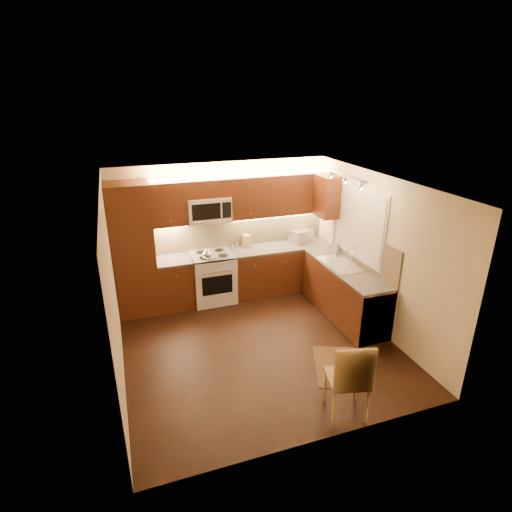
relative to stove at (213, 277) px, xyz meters
name	(u,v)px	position (x,y,z in m)	size (l,w,h in m)	color
floor	(258,344)	(0.30, -1.68, -0.46)	(4.00, 4.00, 0.01)	black
ceiling	(259,184)	(0.30, -1.68, 2.04)	(4.00, 4.00, 0.01)	beige
wall_back	(223,230)	(0.30, 0.32, 0.79)	(4.00, 0.01, 2.50)	beige
wall_front	(324,346)	(0.30, -3.67, 0.79)	(4.00, 0.01, 2.50)	beige
wall_left	(113,291)	(-1.70, -1.68, 0.79)	(0.01, 4.00, 2.50)	beige
wall_right	(378,254)	(2.30, -1.68, 0.79)	(0.01, 4.00, 2.50)	beige
pantry	(133,251)	(-1.35, 0.02, 0.69)	(0.70, 0.60, 2.30)	#451A0E
base_cab_back_left	(175,283)	(-0.69, 0.02, -0.03)	(0.62, 0.60, 0.86)	#451A0E
counter_back_left	(173,260)	(-0.69, 0.02, 0.42)	(0.62, 0.60, 0.04)	#3C3937
base_cab_back_right	(280,269)	(1.34, 0.02, -0.03)	(1.92, 0.60, 0.86)	#451A0E
counter_back_right	(280,247)	(1.34, 0.02, 0.42)	(1.92, 0.60, 0.04)	#3C3937
base_cab_right	(344,292)	(2.00, -1.28, -0.03)	(0.60, 2.00, 0.86)	#451A0E
counter_right	(346,268)	(2.00, -1.28, 0.42)	(0.60, 2.00, 0.04)	#3C3937
dishwasher	(367,311)	(2.00, -1.98, -0.03)	(0.58, 0.60, 0.84)	silver
backsplash_back	(241,230)	(0.65, 0.31, 0.74)	(3.30, 0.02, 0.60)	tan
backsplash_right	(363,249)	(2.29, -1.28, 0.74)	(0.02, 2.00, 0.60)	tan
upper_cab_back_left	(168,204)	(-0.69, 0.15, 1.42)	(0.62, 0.35, 0.75)	#451A0E
upper_cab_back_right	(279,194)	(1.34, 0.15, 1.42)	(1.92, 0.35, 0.75)	#451A0E
upper_cab_bridge	(207,188)	(0.00, 0.15, 1.63)	(0.76, 0.35, 0.31)	#451A0E
upper_cab_right_corner	(328,196)	(2.12, -0.28, 1.42)	(0.35, 0.50, 0.75)	#451A0E
stove	(213,277)	(0.00, 0.00, 0.00)	(0.76, 0.65, 0.92)	silver
microwave	(208,209)	(0.00, 0.14, 1.26)	(0.76, 0.38, 0.44)	silver
window_frame	(360,223)	(2.29, -1.12, 1.14)	(0.03, 1.44, 1.24)	silver
window_blinds	(359,223)	(2.27, -1.12, 1.14)	(0.02, 1.36, 1.16)	silver
sink	(342,260)	(2.00, -1.12, 0.52)	(0.52, 0.86, 0.15)	silver
faucet	(351,255)	(2.18, -1.12, 0.59)	(0.20, 0.04, 0.30)	silver
track_light_bar	(346,175)	(1.85, -1.27, 2.00)	(0.04, 1.20, 0.03)	silver
kettle	(207,253)	(-0.13, -0.20, 0.57)	(0.19, 0.19, 0.22)	silver
toaster_oven	(301,236)	(1.81, 0.13, 0.56)	(0.40, 0.30, 0.24)	silver
knife_block	(247,241)	(0.73, 0.21, 0.56)	(0.11, 0.17, 0.23)	#976C44
spice_jar_a	(233,246)	(0.45, 0.18, 0.49)	(0.04, 0.04, 0.10)	silver
spice_jar_b	(246,245)	(0.70, 0.19, 0.48)	(0.05, 0.05, 0.08)	brown
spice_jar_c	(237,245)	(0.54, 0.24, 0.49)	(0.05, 0.05, 0.10)	silver
spice_jar_d	(249,244)	(0.78, 0.24, 0.49)	(0.04, 0.04, 0.09)	brown
soap_bottle	(337,246)	(2.23, -0.55, 0.54)	(0.09, 0.09, 0.20)	#B0B1B4
rug	(338,367)	(1.18, -2.58, -0.45)	(0.64, 0.96, 0.01)	black
dining_chair	(347,377)	(0.81, -3.38, 0.06)	(0.46, 0.46, 1.04)	#976C44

